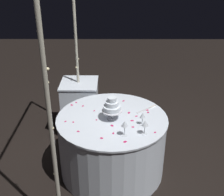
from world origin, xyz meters
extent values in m
plane|color=black|center=(0.00, 0.00, 0.00)|extent=(12.00, 12.00, 0.00)
cylinder|color=#B7B29E|center=(-0.88, 0.46, 1.23)|extent=(0.04, 0.04, 2.46)
cylinder|color=#B7B29E|center=(0.88, 0.46, 1.23)|extent=(0.04, 0.04, 2.46)
sphere|color=#F9EAB2|center=(-0.88, 0.45, 1.14)|extent=(0.02, 0.02, 0.02)
sphere|color=#F9EAB2|center=(-0.86, 0.48, 1.88)|extent=(0.02, 0.02, 0.02)
sphere|color=#F9EAB2|center=(-0.88, 0.47, 0.70)|extent=(0.02, 0.02, 0.02)
sphere|color=#F9EAB2|center=(0.89, 0.45, 1.09)|extent=(0.02, 0.02, 0.02)
sphere|color=#F9EAB2|center=(-0.86, 0.44, 1.61)|extent=(0.02, 0.02, 0.02)
sphere|color=#F9EAB2|center=(0.88, 0.48, 1.42)|extent=(0.02, 0.02, 0.02)
sphere|color=#F9EAB2|center=(-0.87, 0.48, 0.44)|extent=(0.02, 0.02, 0.02)
sphere|color=#F9EAB2|center=(0.86, 0.48, 0.99)|extent=(0.02, 0.02, 0.02)
sphere|color=#F9EAB2|center=(-0.86, 0.46, 1.51)|extent=(0.02, 0.02, 0.02)
cylinder|color=silver|center=(0.00, 0.00, 0.35)|extent=(1.21, 1.21, 0.70)
cylinder|color=silver|center=(0.00, 0.00, 0.71)|extent=(1.23, 1.23, 0.02)
cube|color=silver|center=(0.87, 0.45, 0.37)|extent=(0.49, 0.49, 0.75)
cube|color=silver|center=(0.87, 0.45, 0.76)|extent=(0.51, 0.51, 0.02)
cylinder|color=silver|center=(-0.03, 0.00, 0.72)|extent=(0.11, 0.11, 0.01)
cylinder|color=silver|center=(-0.03, 0.00, 0.77)|extent=(0.02, 0.02, 0.09)
cylinder|color=silver|center=(-0.03, 0.00, 0.82)|extent=(0.22, 0.22, 0.01)
cylinder|color=white|center=(-0.03, 0.00, 0.86)|extent=(0.19, 0.19, 0.05)
cylinder|color=white|center=(-0.03, 0.00, 0.91)|extent=(0.14, 0.14, 0.05)
cylinder|color=white|center=(-0.03, 0.00, 0.96)|extent=(0.10, 0.10, 0.05)
cylinder|color=silver|center=(-0.35, -0.12, 0.72)|extent=(0.06, 0.06, 0.00)
cylinder|color=silver|center=(-0.35, -0.12, 0.78)|extent=(0.01, 0.01, 0.11)
cone|color=silver|center=(-0.35, -0.12, 0.86)|extent=(0.07, 0.07, 0.06)
cylinder|color=silver|center=(-0.32, -0.33, 0.72)|extent=(0.06, 0.06, 0.00)
cylinder|color=silver|center=(-0.32, -0.33, 0.77)|extent=(0.01, 0.01, 0.09)
cone|color=silver|center=(-0.32, -0.33, 0.85)|extent=(0.07, 0.07, 0.06)
cylinder|color=silver|center=(-0.14, -0.32, 0.72)|extent=(0.06, 0.06, 0.00)
cylinder|color=silver|center=(-0.14, -0.32, 0.76)|extent=(0.01, 0.01, 0.08)
cone|color=silver|center=(-0.14, -0.32, 0.84)|extent=(0.05, 0.05, 0.06)
cube|color=silver|center=(0.16, -0.37, 0.72)|extent=(0.16, 0.19, 0.01)
cube|color=white|center=(0.25, -0.48, 0.73)|extent=(0.07, 0.08, 0.01)
ellipsoid|color=#C61951|center=(-0.06, 0.17, 0.72)|extent=(0.03, 0.03, 0.00)
ellipsoid|color=#C61951|center=(-0.40, 0.10, 0.72)|extent=(0.03, 0.04, 0.00)
ellipsoid|color=#C61951|center=(0.03, -0.27, 0.72)|extent=(0.03, 0.04, 0.00)
ellipsoid|color=#C61951|center=(0.17, -0.41, 0.72)|extent=(0.04, 0.04, 0.00)
ellipsoid|color=#C61951|center=(0.10, -0.19, 0.72)|extent=(0.05, 0.04, 0.00)
ellipsoid|color=#C61951|center=(-0.17, 0.00, 0.72)|extent=(0.05, 0.05, 0.00)
ellipsoid|color=#C61951|center=(0.15, 0.21, 0.72)|extent=(0.03, 0.02, 0.00)
ellipsoid|color=#C61951|center=(0.36, 0.44, 0.72)|extent=(0.04, 0.03, 0.00)
ellipsoid|color=#C61951|center=(-0.20, -0.22, 0.72)|extent=(0.03, 0.03, 0.00)
ellipsoid|color=#C61951|center=(0.29, 0.48, 0.72)|extent=(0.04, 0.05, 0.00)
ellipsoid|color=#C61951|center=(-0.30, -0.44, 0.72)|extent=(0.03, 0.03, 0.00)
ellipsoid|color=#C61951|center=(-0.46, -0.13, 0.72)|extent=(0.04, 0.05, 0.00)
ellipsoid|color=#C61951|center=(-0.31, -0.01, 0.72)|extent=(0.03, 0.02, 0.00)
ellipsoid|color=#C61951|center=(-0.28, 0.34, 0.72)|extent=(0.03, 0.04, 0.00)
ellipsoid|color=#C61951|center=(-0.09, 0.50, 0.72)|extent=(0.03, 0.03, 0.00)
ellipsoid|color=#C61951|center=(-0.10, 0.42, 0.72)|extent=(0.03, 0.02, 0.00)
ellipsoid|color=#C61951|center=(0.11, -0.41, 0.72)|extent=(0.04, 0.04, 0.00)
ellipsoid|color=#C61951|center=(0.40, -0.14, 0.72)|extent=(0.04, 0.04, 0.00)
ellipsoid|color=#C61951|center=(-0.07, -0.22, 0.72)|extent=(0.03, 0.04, 0.00)
ellipsoid|color=#C61951|center=(0.27, 0.35, 0.72)|extent=(0.04, 0.03, 0.00)
camera|label=1|loc=(-2.72, -0.01, 2.32)|focal=45.78mm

